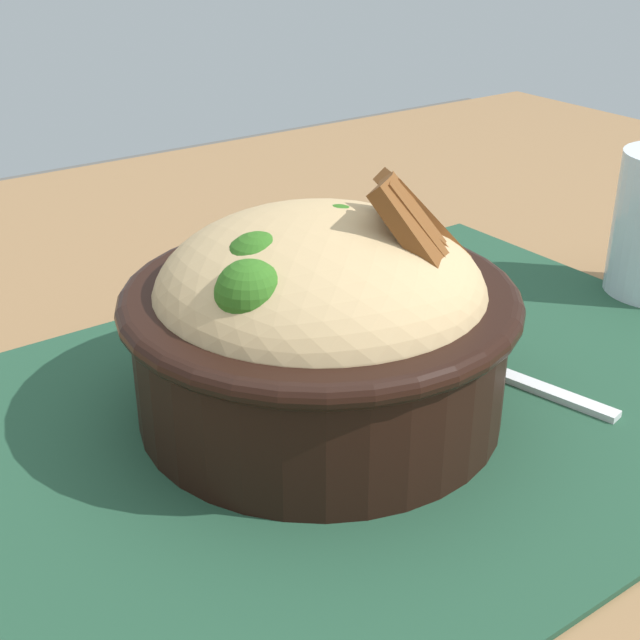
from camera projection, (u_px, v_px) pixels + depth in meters
table at (398, 485)px, 0.50m from camera, size 1.21×0.98×0.75m
placemat at (380, 400)px, 0.46m from camera, size 0.44×0.33×0.00m
bowl at (320, 320)px, 0.42m from camera, size 0.22×0.22×0.12m
fork at (486, 368)px, 0.48m from camera, size 0.05×0.14×0.00m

